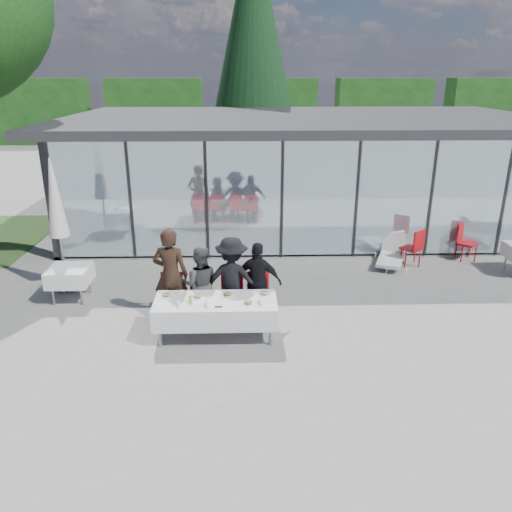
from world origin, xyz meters
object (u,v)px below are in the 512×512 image
Objects in this scene: plate_a at (166,295)px; lounger at (392,254)px; market_umbrella at (56,206)px; conifer_tree at (253,38)px; diner_chair_b at (201,294)px; diner_chair_c at (232,294)px; spare_table_left at (70,276)px; spare_chair_b at (414,246)px; diner_c at (232,279)px; diner_a at (171,275)px; diner_d at (258,281)px; plate_b at (198,296)px; plate_extra at (248,303)px; juice_bottle at (190,300)px; diner_chair_a at (172,294)px; diner_chair_d at (258,293)px; plate_c at (228,294)px; plate_d at (264,294)px; dining_table at (216,311)px; diner_b at (200,284)px; folded_eyeglasses at (218,307)px; spare_chair_a at (464,240)px.

lounger is at bearing 33.75° from plate_a.
market_umbrella is 0.29× the size of conifer_tree.
diner_chair_b is 0.63m from diner_chair_c.
spare_table_left is 8.33m from spare_chair_b.
diner_c is 1.76× the size of diner_chair_c.
diner_a reaches higher than diner_d.
plate_b and plate_extra have the same top height.
conifer_tree reaches higher than juice_bottle.
diner_a is 0.42m from diner_chair_a.
lounger is at bearing -142.31° from diner_a.
diner_chair_a is (-0.00, 0.01, -0.42)m from diner_a.
diner_a is at bearing 7.32° from diner_c.
diner_a is 1.77m from diner_chair_d.
market_umbrella reaches higher than spare_table_left.
diner_chair_b is at bearing 135.08° from plate_extra.
plate_d is (0.69, 0.01, 0.00)m from plate_c.
diner_a is at bearing -98.73° from conifer_tree.
dining_table is at bearing 55.85° from diner_d.
diner_chair_b is at bearing -87.98° from diner_b.
diner_d is 0.53× the size of market_umbrella.
spare_table_left is 7.89m from lounger.
diner_b is 0.77m from plate_c.
diner_chair_a is 0.67× the size of lounger.
plate_c is (-0.59, -0.56, 0.24)m from diner_chair_d.
folded_eyeglasses is (-0.22, -1.04, 0.22)m from diner_chair_c.
diner_chair_d is at bearing 0.00° from diner_chair_a.
diner_c is at bearing -151.55° from spare_chair_a.
plate_c is at bearing -139.65° from lounger.
diner_b is at bearing 111.29° from folded_eyeglasses.
juice_bottle is at bearing -96.23° from conifer_tree.
diner_b reaches higher than spare_table_left.
plate_a is at bearing 166.35° from plate_extra.
diner_d is 6.84× the size of plate_d.
diner_c reaches higher than plate_d.
diner_chair_b is 0.68m from plate_b.
diner_chair_c reaches higher than folded_eyeglasses.
diner_chair_d is at bearing 77.44° from plate_extra.
diner_chair_a reaches higher than plate_d.
diner_a reaches higher than spare_table_left.
lounger is (7.64, 1.98, -0.30)m from spare_table_left.
dining_table is 7.56m from spare_chair_a.
juice_bottle is at bearing -148.70° from spare_chair_a.
diner_chair_b is at bearing 111.05° from folded_eyeglasses.
plate_c is at bearing 135.40° from plate_extra.
diner_b is at bearing -96.14° from conifer_tree.
spare_chair_b is (-1.49, -0.49, 0.00)m from spare_chair_a.
diner_chair_b is at bearing 89.80° from plate_b.
plate_a is at bearing -152.22° from spare_chair_a.
market_umbrella is at bearing 145.10° from plate_b.
diner_c is 1.13m from juice_bottle.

